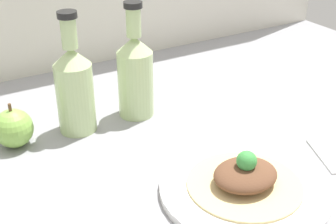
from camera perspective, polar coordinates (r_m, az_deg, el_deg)
The scene contains 6 objects.
ground_plane at distance 86.75cm, azimuth -1.91°, elevation -7.76°, with size 180.00×110.00×4.00cm, color gray.
plate at distance 80.08cm, azimuth 9.26°, elevation -9.10°, with size 28.38×28.38×1.61cm.
plated_food at distance 78.72cm, azimuth 9.39°, elevation -7.76°, with size 19.29×19.29×6.61cm.
cider_bottle_left at distance 94.43cm, azimuth -11.35°, elevation 3.05°, with size 7.57×7.57×24.87cm.
cider_bottle_right at distance 99.06cm, azimuth -4.01°, elevation 4.76°, with size 7.57×7.57×24.87cm.
apple at distance 94.56cm, azimuth -18.31°, elevation -1.89°, with size 7.60×7.60×9.05cm.
Camera 1 is at (-33.04, -62.18, 48.68)cm, focal length 50.00 mm.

